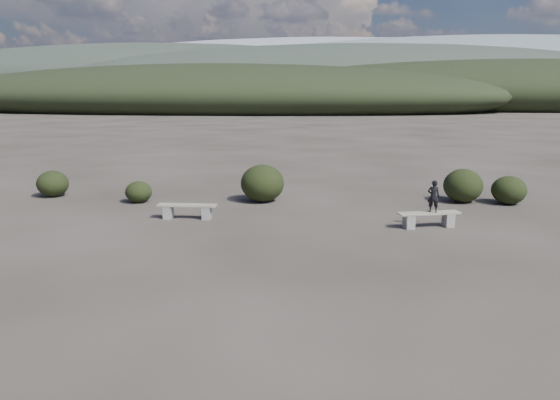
# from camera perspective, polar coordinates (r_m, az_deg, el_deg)

# --- Properties ---
(ground) EXTENTS (1200.00, 1200.00, 0.00)m
(ground) POSITION_cam_1_polar(r_m,az_deg,el_deg) (11.88, -3.19, -8.54)
(ground) COLOR #2D2723
(ground) RESTS_ON ground
(bench_left) EXTENTS (1.90, 0.48, 0.47)m
(bench_left) POSITION_cam_1_polar(r_m,az_deg,el_deg) (17.65, -9.66, -1.04)
(bench_left) COLOR slate
(bench_left) RESTS_ON ground
(bench_right) EXTENTS (1.91, 0.93, 0.47)m
(bench_right) POSITION_cam_1_polar(r_m,az_deg,el_deg) (16.90, 15.29, -1.85)
(bench_right) COLOR slate
(bench_right) RESTS_ON ground
(seated_person) EXTENTS (0.36, 0.24, 0.97)m
(seated_person) POSITION_cam_1_polar(r_m,az_deg,el_deg) (16.81, 15.74, 0.38)
(seated_person) COLOR black
(seated_person) RESTS_ON bench_right
(shrub_a) EXTENTS (0.96, 0.96, 0.78)m
(shrub_a) POSITION_cam_1_polar(r_m,az_deg,el_deg) (20.56, -14.57, 0.82)
(shrub_a) COLOR black
(shrub_a) RESTS_ON ground
(shrub_b) EXTENTS (1.60, 1.60, 1.37)m
(shrub_b) POSITION_cam_1_polar(r_m,az_deg,el_deg) (20.02, -1.85, 1.77)
(shrub_b) COLOR black
(shrub_b) RESTS_ON ground
(shrub_d) EXTENTS (1.41, 1.41, 1.23)m
(shrub_d) POSITION_cam_1_polar(r_m,az_deg,el_deg) (21.00, 18.58, 1.43)
(shrub_d) COLOR black
(shrub_d) RESTS_ON ground
(shrub_e) EXTENTS (1.22, 1.22, 1.02)m
(shrub_e) POSITION_cam_1_polar(r_m,az_deg,el_deg) (21.26, 22.81, 0.96)
(shrub_e) COLOR black
(shrub_e) RESTS_ON ground
(shrub_f) EXTENTS (1.18, 1.18, 1.00)m
(shrub_f) POSITION_cam_1_polar(r_m,az_deg,el_deg) (22.75, -22.66, 1.59)
(shrub_f) COLOR black
(shrub_f) RESTS_ON ground
(mountain_ridges) EXTENTS (500.00, 400.00, 56.00)m
(mountain_ridges) POSITION_cam_1_polar(r_m,az_deg,el_deg) (350.23, 5.98, 12.56)
(mountain_ridges) COLOR black
(mountain_ridges) RESTS_ON ground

